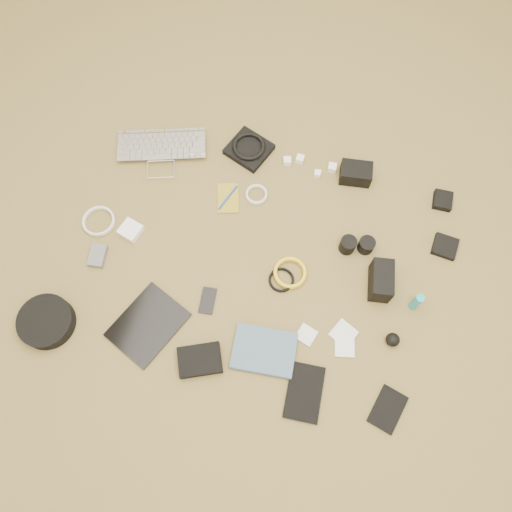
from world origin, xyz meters
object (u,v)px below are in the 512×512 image
(paperback, at_px, (260,374))
(phone, at_px, (208,301))
(tablet, at_px, (148,325))
(headphone_case, at_px, (46,322))
(laptop, at_px, (162,157))
(dslr_camera, at_px, (356,173))

(paperback, bearing_deg, phone, 46.03)
(tablet, distance_m, phone, 0.23)
(headphone_case, xyz_separation_m, paperback, (0.78, 0.04, -0.02))
(tablet, xyz_separation_m, headphone_case, (-0.34, -0.09, 0.02))
(laptop, bearing_deg, headphone_case, -120.23)
(laptop, height_order, dslr_camera, dslr_camera)
(phone, distance_m, headphone_case, 0.57)
(laptop, relative_size, paperback, 1.66)
(dslr_camera, bearing_deg, paperback, -108.20)
(dslr_camera, height_order, paperback, dslr_camera)
(laptop, xyz_separation_m, tablet, (0.19, -0.67, -0.01))
(laptop, distance_m, paperback, 0.96)
(tablet, bearing_deg, phone, 61.60)
(tablet, relative_size, phone, 2.55)
(headphone_case, bearing_deg, phone, 24.57)
(tablet, distance_m, headphone_case, 0.36)
(phone, height_order, headphone_case, headphone_case)
(tablet, height_order, phone, tablet)
(dslr_camera, distance_m, paperback, 0.87)
(dslr_camera, distance_m, headphone_case, 1.29)
(headphone_case, distance_m, paperback, 0.78)
(paperback, bearing_deg, tablet, 76.81)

